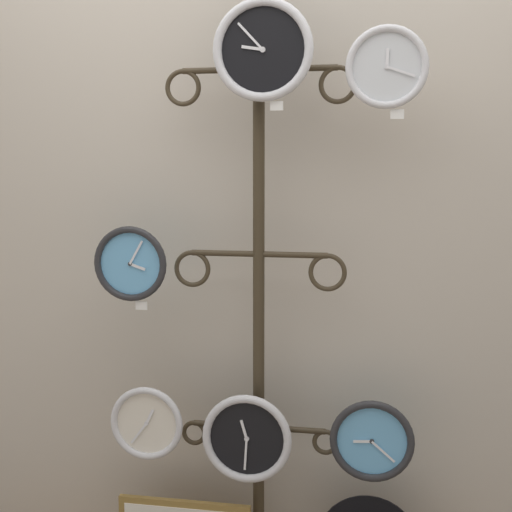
{
  "coord_description": "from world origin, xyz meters",
  "views": [
    {
      "loc": [
        0.42,
        -1.89,
        1.47
      ],
      "look_at": [
        0.0,
        0.36,
        1.17
      ],
      "focal_mm": 50.0,
      "sensor_mm": 36.0,
      "label": 1
    }
  ],
  "objects": [
    {
      "name": "price_tag_mid",
      "position": [
        0.44,
        0.31,
        1.62
      ],
      "size": [
        0.04,
        0.0,
        0.03
      ],
      "color": "white"
    },
    {
      "name": "price_tag_lower",
      "position": [
        -0.38,
        0.32,
        1.0
      ],
      "size": [
        0.04,
        0.0,
        0.03
      ],
      "color": "white"
    },
    {
      "name": "clock_middle_left",
      "position": [
        -0.41,
        0.32,
        1.14
      ],
      "size": [
        0.25,
        0.04,
        0.25
      ],
      "color": "#60A8DB"
    },
    {
      "name": "clock_top_center",
      "position": [
        0.03,
        0.31,
        1.82
      ],
      "size": [
        0.31,
        0.04,
        0.31
      ],
      "color": "black"
    },
    {
      "name": "price_tag_upper",
      "position": [
        0.07,
        0.31,
        1.65
      ],
      "size": [
        0.04,
        0.0,
        0.03
      ],
      "color": "white"
    },
    {
      "name": "clock_top_right",
      "position": [
        0.4,
        0.31,
        1.76
      ],
      "size": [
        0.25,
        0.04,
        0.25
      ],
      "color": "silver"
    },
    {
      "name": "shop_wall",
      "position": [
        0.0,
        0.57,
        1.4
      ],
      "size": [
        4.4,
        0.04,
        2.8
      ],
      "color": "#BCB2A3",
      "rests_on": "ground_plane"
    },
    {
      "name": "clock_bottom_left",
      "position": [
        -0.37,
        0.32,
        0.6
      ],
      "size": [
        0.25,
        0.04,
        0.25
      ],
      "color": "silver"
    },
    {
      "name": "clock_bottom_center",
      "position": [
        -0.02,
        0.32,
        0.57
      ],
      "size": [
        0.3,
        0.04,
        0.3
      ],
      "color": "black"
    },
    {
      "name": "display_stand",
      "position": [
        -0.0,
        0.41,
        0.68
      ],
      "size": [
        0.63,
        0.42,
        2.08
      ],
      "color": "#382D1E",
      "rests_on": "ground_plane"
    },
    {
      "name": "clock_bottom_right",
      "position": [
        0.38,
        0.33,
        0.59
      ],
      "size": [
        0.27,
        0.04,
        0.27
      ],
      "color": "#60A8DB"
    }
  ]
}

